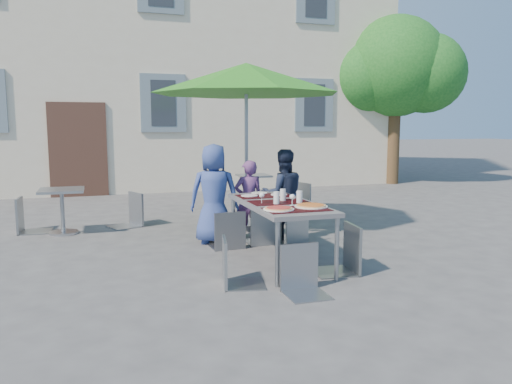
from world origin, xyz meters
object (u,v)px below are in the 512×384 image
object	(u,v)px
chair_0	(228,207)
chair_2	(293,206)
dining_table	(279,207)
pizza_near_right	(311,206)
chair_4	(344,219)
patio_umbrella	(246,80)
child_1	(249,200)
child_2	(283,195)
chair_1	(264,202)
bg_chair_l_0	(26,193)
cafe_table_0	(62,204)
pizza_near_left	(279,209)
chair_3	(234,233)
bg_chair_r_0	(129,189)
bg_chair_l_1	(253,179)
child_0	(214,194)
cafe_table_1	(254,186)
chair_5	(303,240)
bg_chair_r_1	(301,181)

from	to	relation	value
chair_0	chair_2	xyz separation A→B (m)	(0.93, -0.03, -0.03)
dining_table	pizza_near_right	xyz separation A→B (m)	(0.21, -0.47, 0.07)
chair_4	patio_umbrella	size ratio (longest dim) A/B	0.35
child_1	child_2	world-z (taller)	child_2
chair_1	bg_chair_l_0	bearing A→B (deg)	150.42
pizza_near_right	cafe_table_0	distance (m)	4.15
pizza_near_left	chair_3	size ratio (longest dim) A/B	0.36
chair_4	bg_chair_r_0	xyz separation A→B (m)	(-2.14, 3.47, 0.01)
chair_0	bg_chair_l_1	world-z (taller)	bg_chair_l_1
child_1	bg_chair_r_0	xyz separation A→B (m)	(-1.60, 1.55, 0.04)
bg_chair_l_0	dining_table	bearing A→B (deg)	-41.90
dining_table	cafe_table_0	bearing A→B (deg)	135.70
dining_table	child_0	world-z (taller)	child_0
child_1	chair_1	distance (m)	0.37
bg_chair_r_0	dining_table	bearing A→B (deg)	-61.06
child_1	cafe_table_0	world-z (taller)	child_1
dining_table	child_0	xyz separation A→B (m)	(-0.52, 1.24, 0.01)
chair_1	cafe_table_0	size ratio (longest dim) A/B	1.46
pizza_near_right	bg_chair_l_1	size ratio (longest dim) A/B	0.36
bg_chair_l_0	bg_chair_l_1	distance (m)	4.14
cafe_table_1	bg_chair_l_0	bearing A→B (deg)	-162.78
chair_3	chair_4	bearing A→B (deg)	3.56
chair_1	bg_chair_l_0	size ratio (longest dim) A/B	0.97
patio_umbrella	bg_chair_l_1	bearing A→B (deg)	69.18
dining_table	chair_3	xyz separation A→B (m)	(-0.75, -0.69, -0.13)
chair_0	chair_5	world-z (taller)	chair_0
child_2	chair_5	bearing A→B (deg)	80.98
chair_3	chair_5	size ratio (longest dim) A/B	1.04
chair_4	bg_chair_l_0	distance (m)	5.05
chair_1	bg_chair_l_1	bearing A→B (deg)	75.33
chair_1	bg_chair_r_1	distance (m)	3.46
chair_2	bg_chair_r_0	distance (m)	2.91
chair_3	bg_chair_r_1	distance (m)	5.33
pizza_near_right	cafe_table_1	size ratio (longest dim) A/B	0.57
cafe_table_0	chair_1	bearing A→B (deg)	-30.04
child_1	chair_3	xyz separation A→B (m)	(-0.77, -2.00, -0.02)
child_2	cafe_table_0	xyz separation A→B (m)	(-3.11, 1.37, -0.20)
chair_3	chair_5	distance (m)	0.73
bg_chair_l_0	bg_chair_r_0	size ratio (longest dim) A/B	0.99
patio_umbrella	bg_chair_l_0	world-z (taller)	patio_umbrella
patio_umbrella	chair_2	bearing A→B (deg)	-74.15
chair_5	cafe_table_1	bearing A→B (deg)	77.70
child_2	chair_4	distance (m)	1.78
cafe_table_1	bg_chair_l_1	size ratio (longest dim) A/B	0.64
child_0	bg_chair_l_0	size ratio (longest dim) A/B	1.35
pizza_near_right	patio_umbrella	distance (m)	2.95
child_2	patio_umbrella	distance (m)	1.92
chair_0	chair_3	world-z (taller)	chair_0
chair_4	bg_chair_r_0	world-z (taller)	bg_chair_r_0
bg_chair_r_1	pizza_near_right	bearing A→B (deg)	-111.62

